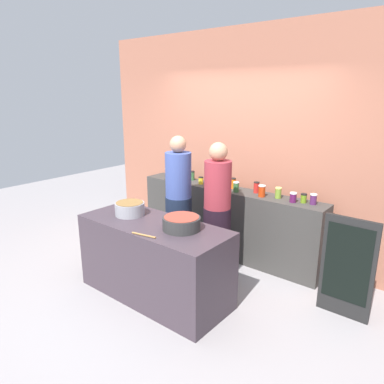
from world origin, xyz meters
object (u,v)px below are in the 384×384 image
object	(u,v)px
preserve_jar_8	(236,187)
cooking_pot_center	(182,223)
preserve_jar_14	(313,199)
cook_in_cap	(217,219)
preserve_jar_6	(222,182)
cook_with_tongs	(179,208)
preserve_jar_5	(210,180)
preserve_jar_1	(171,173)
preserve_jar_0	(167,172)
preserve_jar_13	(304,198)
preserve_jar_11	(278,193)
preserve_jar_12	(293,197)
cooking_pot_left	(130,209)
preserve_jar_4	(201,180)
preserve_jar_7	(233,183)
preserve_jar_2	(183,176)
preserve_jar_10	(262,191)
chalkboard_sign	(347,268)
preserve_jar_3	(192,176)
preserve_jar_9	(256,187)
wooden_spoon	(144,235)

from	to	relation	value
preserve_jar_8	cooking_pot_center	distance (m)	1.29
preserve_jar_14	cook_in_cap	distance (m)	1.13
preserve_jar_6	cook_with_tongs	distance (m)	0.77
preserve_jar_14	preserve_jar_5	bearing A→B (deg)	179.15
preserve_jar_8	preserve_jar_1	bearing A→B (deg)	176.36
preserve_jar_0	preserve_jar_13	size ratio (longest dim) A/B	1.06
preserve_jar_11	preserve_jar_13	world-z (taller)	preserve_jar_11
preserve_jar_8	cook_in_cap	distance (m)	0.64
preserve_jar_6	cooking_pot_center	world-z (taller)	preserve_jar_6
preserve_jar_11	preserve_jar_12	size ratio (longest dim) A/B	1.13
preserve_jar_6	cook_with_tongs	xyz separation A→B (m)	(-0.17, -0.72, -0.23)
cooking_pot_center	cooking_pot_left	bearing A→B (deg)	-177.81
preserve_jar_4	preserve_jar_7	xyz separation A→B (m)	(0.47, 0.09, 0.02)
preserve_jar_5	preserve_jar_13	size ratio (longest dim) A/B	1.01
preserve_jar_5	preserve_jar_14	world-z (taller)	preserve_jar_14
preserve_jar_2	cooking_pot_left	distance (m)	1.43
preserve_jar_10	cook_with_tongs	size ratio (longest dim) A/B	0.09
preserve_jar_6	preserve_jar_11	xyz separation A→B (m)	(0.86, -0.06, 0.01)
preserve_jar_4	chalkboard_sign	bearing A→B (deg)	-11.71
preserve_jar_0	preserve_jar_12	size ratio (longest dim) A/B	0.99
preserve_jar_11	cooking_pot_center	xyz separation A→B (m)	(-0.39, -1.35, -0.09)
preserve_jar_4	preserve_jar_5	xyz separation A→B (m)	(0.10, 0.09, 0.00)
preserve_jar_0	preserve_jar_13	world-z (taller)	preserve_jar_0
preserve_jar_2	preserve_jar_12	bearing A→B (deg)	-1.19
preserve_jar_3	preserve_jar_14	size ratio (longest dim) A/B	1.10
preserve_jar_2	preserve_jar_10	xyz separation A→B (m)	(1.32, -0.06, 0.02)
preserve_jar_2	preserve_jar_3	bearing A→B (deg)	31.42
preserve_jar_13	cook_in_cap	xyz separation A→B (m)	(-0.75, -0.68, -0.23)
preserve_jar_11	preserve_jar_12	xyz separation A→B (m)	(0.21, -0.05, -0.01)
preserve_jar_12	cook_with_tongs	bearing A→B (deg)	-153.62
preserve_jar_2	preserve_jar_5	bearing A→B (deg)	7.03
preserve_jar_9	cook_with_tongs	xyz separation A→B (m)	(-0.70, -0.71, -0.24)
chalkboard_sign	preserve_jar_11	bearing A→B (deg)	153.95
preserve_jar_4	wooden_spoon	size ratio (longest dim) A/B	0.38
preserve_jar_7	preserve_jar_11	world-z (taller)	preserve_jar_7
preserve_jar_12	preserve_jar_2	bearing A→B (deg)	178.81
preserve_jar_10	cooking_pot_center	world-z (taller)	preserve_jar_10
preserve_jar_5	preserve_jar_13	world-z (taller)	preserve_jar_5
preserve_jar_13	cook_with_tongs	size ratio (longest dim) A/B	0.07
preserve_jar_6	preserve_jar_11	size ratio (longest dim) A/B	0.89
preserve_jar_1	preserve_jar_13	size ratio (longest dim) A/B	1.11
wooden_spoon	preserve_jar_12	bearing A→B (deg)	65.26
preserve_jar_11	preserve_jar_3	bearing A→B (deg)	177.51
cooking_pot_center	cook_with_tongs	xyz separation A→B (m)	(-0.64, 0.69, -0.15)
preserve_jar_2	preserve_jar_14	distance (m)	1.94
preserve_jar_7	cooking_pot_left	size ratio (longest dim) A/B	0.42
preserve_jar_0	preserve_jar_12	xyz separation A→B (m)	(2.07, -0.08, 0.00)
preserve_jar_12	chalkboard_sign	distance (m)	1.02
wooden_spoon	chalkboard_sign	world-z (taller)	chalkboard_sign
wooden_spoon	cook_in_cap	xyz separation A→B (m)	(0.12, 1.05, -0.10)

